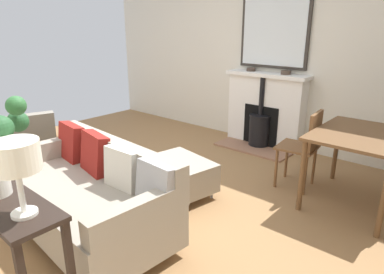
{
  "coord_description": "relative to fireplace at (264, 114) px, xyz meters",
  "views": [
    {
      "loc": [
        2.18,
        2.72,
        1.73
      ],
      "look_at": [
        -0.43,
        0.47,
        0.6
      ],
      "focal_mm": 31.75,
      "sensor_mm": 36.0,
      "label": 1
    }
  ],
  "objects": [
    {
      "name": "armchair_accent",
      "position": [
        2.89,
        -1.4,
        -0.01
      ],
      "size": [
        0.8,
        0.75,
        0.84
      ],
      "color": "brown",
      "rests_on": "ground"
    },
    {
      "name": "wall_left",
      "position": [
        -0.21,
        -0.35,
        0.93
      ],
      "size": [
        0.12,
        5.95,
        2.84
      ],
      "primitive_type": "cube",
      "color": "beige",
      "rests_on": "ground"
    },
    {
      "name": "dining_table",
      "position": [
        0.99,
        1.59,
        0.17
      ],
      "size": [
        1.04,
        0.81,
        0.75
      ],
      "color": "brown",
      "rests_on": "ground"
    },
    {
      "name": "sofa",
      "position": [
        3.0,
        -0.0,
        -0.13
      ],
      "size": [
        0.96,
        1.8,
        0.82
      ],
      "color": "#B2B2B7",
      "rests_on": "ground"
    },
    {
      "name": "dining_chair_near_fireplace",
      "position": [
        0.99,
        1.05,
        0.04
      ],
      "size": [
        0.44,
        0.44,
        0.88
      ],
      "color": "brown",
      "rests_on": "ground"
    },
    {
      "name": "ground_plane",
      "position": [
        2.22,
        -0.35,
        -0.49
      ],
      "size": [
        4.86,
        5.95,
        0.01
      ],
      "primitive_type": "cube",
      "color": "olive"
    },
    {
      "name": "ottoman",
      "position": [
        2.01,
        0.13,
        -0.25
      ],
      "size": [
        0.69,
        0.8,
        0.39
      ],
      "color": "#B2B2B7",
      "rests_on": "ground"
    },
    {
      "name": "mirror_over_mantel",
      "position": [
        -0.12,
        0.0,
        1.17
      ],
      "size": [
        0.04,
        1.04,
        1.02
      ],
      "color": "#2D2823"
    },
    {
      "name": "fireplace",
      "position": [
        0.0,
        0.0,
        0.0
      ],
      "size": [
        0.65,
        1.24,
        1.09
      ],
      "color": "#93664C",
      "rests_on": "ground"
    },
    {
      "name": "table_lamp_far_end",
      "position": [
        3.76,
        0.61,
        0.58
      ],
      "size": [
        0.26,
        0.26,
        0.43
      ],
      "color": "white",
      "rests_on": "console_table"
    },
    {
      "name": "mantel_bowl_far",
      "position": [
        -0.03,
        0.27,
        0.63
      ],
      "size": [
        0.14,
        0.14,
        0.06
      ],
      "color": "#47382D",
      "rests_on": "fireplace"
    },
    {
      "name": "mantel_bowl_near",
      "position": [
        -0.03,
        -0.28,
        0.62
      ],
      "size": [
        0.14,
        0.14,
        0.05
      ],
      "color": "#47382D",
      "rests_on": "fireplace"
    }
  ]
}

